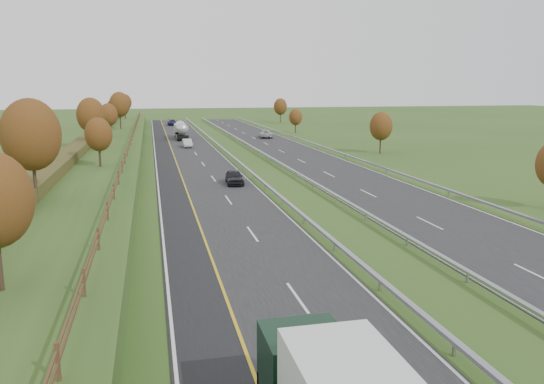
{
  "coord_description": "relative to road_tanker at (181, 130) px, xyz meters",
  "views": [
    {
      "loc": [
        -5.58,
        -13.14,
        10.43
      ],
      "look_at": [
        3.65,
        27.18,
        2.2
      ],
      "focal_mm": 35.0,
      "sensor_mm": 36.0,
      "label": 1
    }
  ],
  "objects": [
    {
      "name": "car_silver_mid",
      "position": [
        0.07,
        -15.99,
        -1.11
      ],
      "size": [
        1.62,
        4.38,
        1.43
      ],
      "primitive_type": "imported",
      "rotation": [
        0.0,
        0.0,
        0.03
      ],
      "color": "#BCBDC2",
      "rests_on": "near_carriageway"
    },
    {
      "name": "ground",
      "position": [
        7.47,
        -41.47,
        -1.86
      ],
      "size": [
        400.0,
        400.0,
        0.0
      ],
      "primitive_type": "plane",
      "color": "#2E4D1B",
      "rests_on": "ground"
    },
    {
      "name": "road_tanker",
      "position": [
        0.0,
        0.0,
        0.0
      ],
      "size": [
        2.4,
        11.22,
        3.46
      ],
      "color": "silver",
      "rests_on": "near_carriageway"
    },
    {
      "name": "hard_shoulder",
      "position": [
        -4.28,
        -36.47,
        -1.84
      ],
      "size": [
        3.0,
        200.0,
        0.04
      ],
      "primitive_type": "cube",
      "color": "black",
      "rests_on": "ground"
    },
    {
      "name": "trees_far",
      "position": [
        29.27,
        -7.26,
        2.38
      ],
      "size": [
        8.45,
        118.6,
        7.12
      ],
      "color": "#2D2116",
      "rests_on": "ground"
    },
    {
      "name": "car_dark_near",
      "position": [
        2.57,
        -53.37,
        -1.06
      ],
      "size": [
        2.08,
        4.59,
        1.53
      ],
      "primitive_type": "imported",
      "rotation": [
        0.0,
        0.0,
        -0.06
      ],
      "color": "black",
      "rests_on": "near_carriageway"
    },
    {
      "name": "far_carriageway",
      "position": [
        15.97,
        -36.47,
        -1.84
      ],
      "size": [
        10.5,
        200.0,
        0.04
      ],
      "primitive_type": "cube",
      "color": "black",
      "rests_on": "ground"
    },
    {
      "name": "trees_left",
      "position": [
        -13.17,
        -39.84,
        4.51
      ],
      "size": [
        6.64,
        164.3,
        7.66
      ],
      "color": "#2D2116",
      "rests_on": "embankment_left"
    },
    {
      "name": "embankment_left",
      "position": [
        -13.53,
        -36.47,
        -0.86
      ],
      "size": [
        12.0,
        200.0,
        2.0
      ],
      "primitive_type": "cube",
      "color": "#2E4D1B",
      "rests_on": "ground"
    },
    {
      "name": "median_barrier_far",
      "position": [
        10.27,
        -36.47,
        -1.25
      ],
      "size": [
        0.32,
        200.0,
        0.71
      ],
      "color": "gray",
      "rests_on": "ground"
    },
    {
      "name": "near_carriageway",
      "position": [
        -0.53,
        -36.47,
        -1.84
      ],
      "size": [
        10.5,
        200.0,
        0.04
      ],
      "primitive_type": "cube",
      "color": "black",
      "rests_on": "ground"
    },
    {
      "name": "hedge_left",
      "position": [
        -15.53,
        -36.47,
        0.69
      ],
      "size": [
        2.2,
        180.0,
        1.1
      ],
      "primitive_type": "cube",
      "color": "#383C18",
      "rests_on": "embankment_left"
    },
    {
      "name": "fence_left",
      "position": [
        -9.03,
        -36.88,
        0.87
      ],
      "size": [
        0.12,
        189.06,
        1.2
      ],
      "color": "#422B19",
      "rests_on": "embankment_left"
    },
    {
      "name": "median_barrier_near",
      "position": [
        5.17,
        -36.47,
        -1.25
      ],
      "size": [
        0.32,
        200.0,
        0.71
      ],
      "color": "gray",
      "rests_on": "ground"
    },
    {
      "name": "lane_markings",
      "position": [
        5.87,
        -36.59,
        -1.81
      ],
      "size": [
        26.75,
        200.0,
        0.01
      ],
      "color": "silver",
      "rests_on": "near_carriageway"
    },
    {
      "name": "car_oncoming",
      "position": [
        17.15,
        -1.92,
        -1.04
      ],
      "size": [
        3.34,
        5.93,
        1.56
      ],
      "primitive_type": "imported",
      "rotation": [
        0.0,
        0.0,
        3.01
      ],
      "color": "#BABABF",
      "rests_on": "far_carriageway"
    },
    {
      "name": "car_small_far",
      "position": [
        -0.25,
        38.51,
        -1.05
      ],
      "size": [
        2.58,
        5.45,
        1.54
      ],
      "primitive_type": "imported",
      "rotation": [
        0.0,
        0.0,
        0.08
      ],
      "color": "#17133E",
      "rests_on": "near_carriageway"
    },
    {
      "name": "outer_barrier_far",
      "position": [
        21.77,
        -36.47,
        -1.25
      ],
      "size": [
        0.32,
        200.0,
        0.71
      ],
      "color": "gray",
      "rests_on": "ground"
    }
  ]
}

